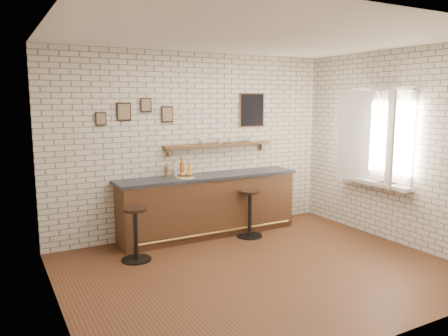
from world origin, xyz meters
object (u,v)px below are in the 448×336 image
Objects in this scene: bar_counter at (209,205)px; shelf_cup_d at (250,139)px; bitters_bottle_amber at (182,168)px; shelf_cup_a at (203,141)px; condiment_bottle_yellow at (190,170)px; ciabatta_sandwich at (186,175)px; sandwich_plate at (185,178)px; bitters_bottle_white at (175,170)px; bitters_bottle_brown at (167,172)px; book_upper at (384,181)px; bar_stool_right at (250,212)px; book_lower at (383,182)px; bar_stool_left at (136,232)px; shelf_cup_c at (231,140)px; shelf_cup_b at (220,141)px.

shelf_cup_d is (0.92, 0.20, 1.04)m from bar_counter.
bitters_bottle_amber is 2.38× the size of shelf_cup_a.
condiment_bottle_yellow reaches higher than bar_counter.
bar_counter is 0.71m from ciabatta_sandwich.
sandwich_plate is 1.19× the size of bitters_bottle_white.
sandwich_plate is 0.33m from bitters_bottle_brown.
book_upper is at bearing -30.71° from bitters_bottle_brown.
condiment_bottle_yellow reaches higher than book_upper.
bitters_bottle_amber reaches higher than bitters_bottle_white.
bitters_bottle_brown reaches higher than bar_stool_right.
bitters_bottle_white is at bearing 110.56° from ciabatta_sandwich.
book_lower is at bearing -32.90° from bitters_bottle_amber.
book_upper is (2.28, -1.80, -0.59)m from shelf_cup_a.
condiment_bottle_yellow is at bearing 0.00° from bitters_bottle_white.
bitters_bottle_brown reaches higher than bar_counter.
shelf_cup_a is (0.27, 0.04, 0.46)m from condiment_bottle_yellow.
condiment_bottle_yellow is 0.85× the size of book_lower.
book_lower is at bearing -28.84° from sandwich_plate.
bar_stool_left is (-1.44, -0.58, -0.10)m from bar_counter.
shelf_cup_c is (0.94, 0.04, 0.42)m from bitters_bottle_amber.
book_upper is (2.69, -1.76, -0.17)m from bitters_bottle_amber.
shelf_cup_c is at bearing 20.67° from bar_counter.
shelf_cup_a reaches higher than ciabatta_sandwich.
bar_counter is 27.60× the size of shelf_cup_c.
sandwich_plate is 0.75m from shelf_cup_a.
bar_stool_left is at bearing 107.59° from shelf_cup_c.
bitters_bottle_white is 0.82× the size of bitters_bottle_amber.
ciabatta_sandwich reaches higher than bar_counter.
bitters_bottle_brown is 1.75× the size of shelf_cup_a.
bitters_bottle_amber is at bearing 35.59° from bar_stool_left.
ciabatta_sandwich is at bearing 101.88° from shelf_cup_c.
shelf_cup_d is at bearing 11.41° from sandwich_plate.
shelf_cup_c is at bearing 2.63° from bitters_bottle_amber.
shelf_cup_c is 0.39m from shelf_cup_d.
bitters_bottle_brown is at bearing 88.03° from shelf_cup_c.
shelf_cup_a is at bearing 85.97° from shelf_cup_c.
condiment_bottle_yellow is 1.95× the size of shelf_cup_b.
bitters_bottle_brown is at bearing 123.07° from book_lower.
condiment_bottle_yellow is 3.10m from book_upper.
book_lower is at bearing -139.56° from shelf_cup_c.
bar_stool_left is 2.73m from shelf_cup_d.
book_lower is at bearing -31.75° from bitters_bottle_white.
bar_counter is at bearing 118.81° from book_lower.
shelf_cup_d reaches higher than bar_counter.
shelf_cup_b is at bearing -31.95° from shelf_cup_a.
shelf_cup_b is at bearing 20.06° from ciabatta_sandwich.
bitters_bottle_white is 0.31× the size of bar_stool_left.
bitters_bottle_white is at bearing 121.79° from book_lower.
ciabatta_sandwich is 2.38× the size of shelf_cup_d.
bitters_bottle_brown is 0.27× the size of bar_stool_right.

